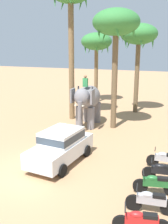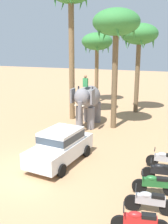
# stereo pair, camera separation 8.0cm
# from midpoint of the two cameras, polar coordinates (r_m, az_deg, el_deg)

# --- Properties ---
(ground_plane) EXTENTS (120.00, 120.00, 0.00)m
(ground_plane) POSITION_cam_midpoint_polar(r_m,az_deg,el_deg) (12.62, -12.15, -12.81)
(ground_plane) COLOR tan
(car_sedan_foreground) EXTENTS (2.01, 4.17, 1.70)m
(car_sedan_foreground) POSITION_cam_midpoint_polar(r_m,az_deg,el_deg) (12.92, -5.10, -7.38)
(car_sedan_foreground) COLOR white
(car_sedan_foreground) RESTS_ON ground
(elephant_with_mahout) EXTENTS (1.99, 3.97, 3.88)m
(elephant_with_mahout) POSITION_cam_midpoint_polar(r_m,az_deg,el_deg) (18.67, 1.00, 2.76)
(elephant_with_mahout) COLOR slate
(elephant_with_mahout) RESTS_ON ground
(motorcycle_nearest_camera) EXTENTS (1.77, 0.68, 0.94)m
(motorcycle_nearest_camera) POSITION_cam_midpoint_polar(r_m,az_deg,el_deg) (8.64, 12.77, -23.01)
(motorcycle_nearest_camera) COLOR black
(motorcycle_nearest_camera) RESTS_ON ground
(motorcycle_second_in_row) EXTENTS (1.79, 0.57, 0.94)m
(motorcycle_second_in_row) POSITION_cam_midpoint_polar(r_m,az_deg,el_deg) (9.64, 14.91, -18.86)
(motorcycle_second_in_row) COLOR black
(motorcycle_second_in_row) RESTS_ON ground
(motorcycle_mid_row) EXTENTS (1.77, 0.67, 0.94)m
(motorcycle_mid_row) POSITION_cam_midpoint_polar(r_m,az_deg,el_deg) (10.73, 15.94, -15.31)
(motorcycle_mid_row) COLOR black
(motorcycle_mid_row) RESTS_ON ground
(motorcycle_fourth_in_row) EXTENTS (1.79, 0.55, 0.94)m
(motorcycle_fourth_in_row) POSITION_cam_midpoint_polar(r_m,az_deg,el_deg) (11.76, 17.48, -12.71)
(motorcycle_fourth_in_row) COLOR black
(motorcycle_fourth_in_row) RESTS_ON ground
(motorcycle_far_in_row) EXTENTS (1.80, 0.55, 0.94)m
(motorcycle_far_in_row) POSITION_cam_midpoint_polar(r_m,az_deg,el_deg) (13.00, 17.98, -10.11)
(motorcycle_far_in_row) COLOR black
(motorcycle_far_in_row) RESTS_ON ground
(palm_tree_left_of_road) EXTENTS (3.20, 3.20, 7.32)m
(palm_tree_left_of_road) POSITION_cam_midpoint_polar(r_m,az_deg,el_deg) (27.17, 3.04, 15.24)
(palm_tree_left_of_road) COLOR brown
(palm_tree_left_of_road) RESTS_ON ground
(palm_tree_far_back) EXTENTS (3.20, 3.20, 7.81)m
(palm_tree_far_back) POSITION_cam_midpoint_polar(r_m,az_deg,el_deg) (23.17, 12.46, 16.30)
(palm_tree_far_back) COLOR brown
(palm_tree_far_back) RESTS_ON ground
(palm_tree_leaning_seaward) EXTENTS (3.20, 3.20, 8.29)m
(palm_tree_leaning_seaward) POSITION_cam_midpoint_polar(r_m,az_deg,el_deg) (18.04, 7.40, 18.71)
(palm_tree_leaning_seaward) COLOR brown
(palm_tree_leaning_seaward) RESTS_ON ground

